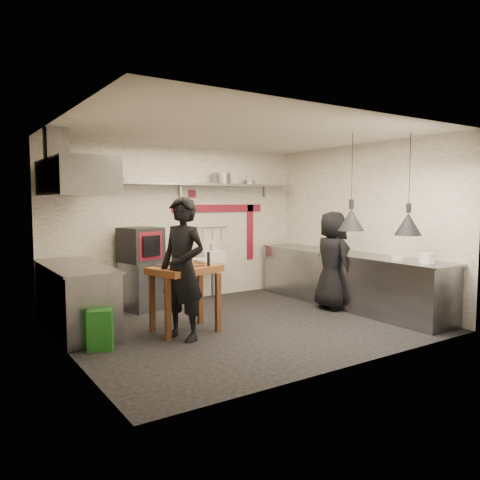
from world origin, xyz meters
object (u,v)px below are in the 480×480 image
combi_oven (141,245)px  green_bin (100,329)px  oven_stand (144,286)px  prep_table (185,299)px  chef_left (183,269)px  chef_right (332,260)px

combi_oven → green_bin: (-1.23, -1.75, -0.84)m
oven_stand → prep_table: size_ratio=0.87×
combi_oven → chef_left: size_ratio=0.32×
prep_table → chef_right: size_ratio=0.56×
green_bin → chef_right: size_ratio=0.30×
oven_stand → combi_oven: size_ratio=1.32×
combi_oven → green_bin: combi_oven is taller
green_bin → oven_stand: bearing=53.6°
chef_right → chef_left: bearing=100.8°
prep_table → chef_right: bearing=-18.6°
chef_right → oven_stand: bearing=64.3°
oven_stand → chef_right: bearing=-48.4°
oven_stand → green_bin: 2.12m
green_bin → chef_left: bearing=-10.8°
combi_oven → chef_right: size_ratio=0.37×
combi_oven → chef_right: chef_right is taller
chef_left → prep_table: bearing=125.4°
prep_table → chef_left: bearing=-136.7°
chef_left → oven_stand: bearing=149.8°
oven_stand → prep_table: bearing=-106.6°
combi_oven → chef_right: bearing=-48.8°
oven_stand → chef_left: 1.99m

